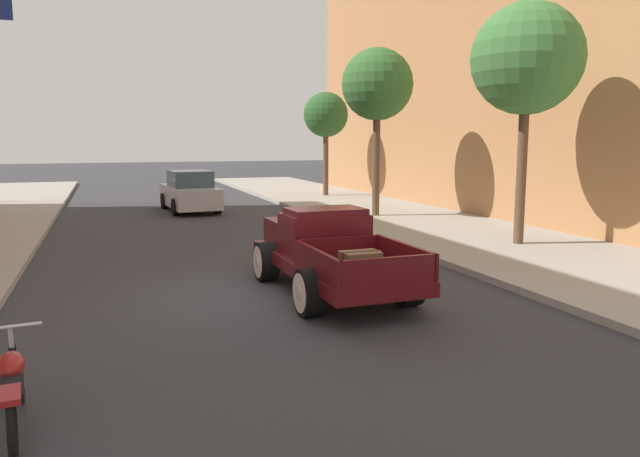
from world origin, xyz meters
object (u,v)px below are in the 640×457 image
at_px(car_background_silver, 190,192).
at_px(street_tree_second, 377,85).
at_px(street_tree_third, 326,116).
at_px(street_tree_nearest, 527,60).
at_px(motorcycle_parked, 12,388).
at_px(hotrod_truck_maroon, 326,251).

xyz_separation_m(car_background_silver, street_tree_second, (6.03, -4.82, 4.01)).
bearing_deg(street_tree_third, street_tree_second, -97.37).
height_order(car_background_silver, street_tree_nearest, street_tree_nearest).
relative_size(car_background_silver, street_tree_second, 0.74).
distance_m(motorcycle_parked, street_tree_nearest, 13.82).
relative_size(car_background_silver, street_tree_third, 0.88).
height_order(hotrod_truck_maroon, street_tree_nearest, street_tree_nearest).
bearing_deg(street_tree_second, street_tree_third, 82.63).
relative_size(hotrod_truck_maroon, car_background_silver, 1.13).
distance_m(car_background_silver, street_tree_third, 8.51).
relative_size(motorcycle_parked, car_background_silver, 0.48).
bearing_deg(street_tree_nearest, street_tree_third, 89.97).
bearing_deg(car_background_silver, street_tree_second, -38.61).
relative_size(street_tree_nearest, street_tree_third, 1.23).
xyz_separation_m(car_background_silver, street_tree_third, (7.09, 3.38, 3.28)).
distance_m(hotrod_truck_maroon, street_tree_third, 18.72).
height_order(hotrod_truck_maroon, car_background_silver, car_background_silver).
xyz_separation_m(hotrod_truck_maroon, car_background_silver, (-0.77, 13.94, 0.01)).
relative_size(motorcycle_parked, street_tree_third, 0.42).
bearing_deg(street_tree_nearest, street_tree_second, 98.88).
xyz_separation_m(hotrod_truck_maroon, motorcycle_parked, (-4.90, -4.35, -0.31)).
distance_m(hotrod_truck_maroon, car_background_silver, 13.96).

